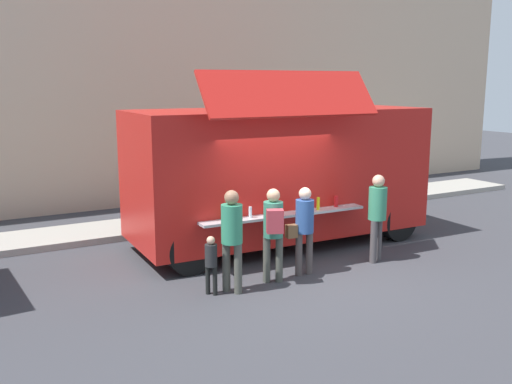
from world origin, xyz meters
name	(u,v)px	position (x,y,z in m)	size (l,w,h in m)	color
ground_plane	(292,272)	(0.00, 0.00, 0.00)	(60.00, 60.00, 0.00)	#38383D
curb_strip	(70,236)	(-3.20, 4.41, 0.07)	(28.00, 1.60, 0.15)	#9E998E
building_behind	(67,31)	(-2.20, 8.31, 4.94)	(32.00, 2.40, 9.88)	beige
food_truck_main	(280,171)	(0.80, 1.79, 1.62)	(6.48, 3.20, 3.74)	red
trash_bin	(354,190)	(4.79, 4.11, 0.46)	(0.60, 0.60, 0.91)	#2B5F38
customer_front_ordering	(304,224)	(0.08, -0.23, 0.98)	(0.54, 0.34, 1.65)	#4F4542
customer_mid_with_backpack	(273,226)	(-0.62, -0.32, 1.04)	(0.45, 0.56, 1.70)	#484A41
customer_rear_waiting	(232,232)	(-1.47, -0.39, 1.06)	(0.36, 0.36, 1.77)	#4B4B42
customer_extra_browsing	(377,210)	(1.80, -0.27, 1.05)	(0.36, 0.36, 1.75)	#494446
child_near_queue	(211,260)	(-1.83, -0.32, 0.61)	(0.21, 0.21, 1.02)	black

